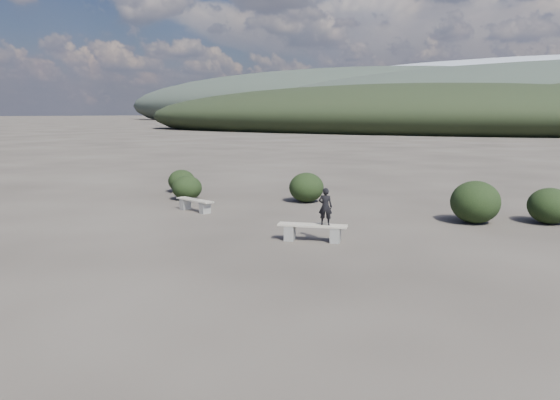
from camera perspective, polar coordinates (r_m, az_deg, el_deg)
The scene contains 9 objects.
ground at distance 12.28m, azimuth -10.72°, elevation -7.10°, with size 1200.00×1200.00×0.00m, color #322D27.
bench_left at distance 19.18m, azimuth -8.88°, elevation -0.43°, with size 1.73×0.78×0.42m.
bench_right at distance 14.57m, azimuth 3.40°, elevation -3.26°, with size 1.88×0.90×0.46m.
seated_person at distance 14.39m, azimuth 4.76°, elevation -0.67°, with size 0.36×0.24×0.99m, color black.
shrub_a at distance 21.79m, azimuth -9.69°, elevation 1.27°, with size 1.17×1.17×0.96m, color black.
shrub_b at distance 20.93m, azimuth 2.78°, elevation 1.32°, with size 1.33×1.33×1.14m, color black.
shrub_d at distance 17.94m, azimuth 19.74°, elevation -0.21°, with size 1.51×1.51×1.32m, color black.
shrub_e at distance 18.78m, azimuth 26.38°, elevation -0.55°, with size 1.34×1.34×1.11m, color black.
shrub_f at distance 23.96m, azimuth -10.24°, elevation 1.97°, with size 1.15×1.15×0.97m, color black.
Camera 1 is at (7.67, -8.98, 3.38)m, focal length 35.00 mm.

